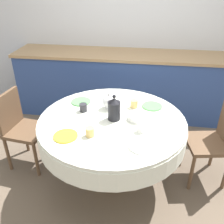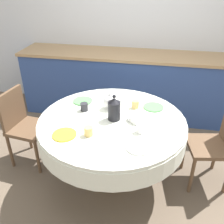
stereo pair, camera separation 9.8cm
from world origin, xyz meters
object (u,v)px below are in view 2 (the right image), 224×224
at_px(teapot, 110,101).
at_px(chair_left, 217,142).
at_px(coffee_carafe, 114,109).
at_px(chair_right, 23,123).

bearing_deg(teapot, chair_left, -1.73).
xyz_separation_m(coffee_carafe, teapot, (-0.08, 0.20, -0.03)).
distance_m(chair_left, coffee_carafe, 1.09).
distance_m(chair_left, chair_right, 2.06).
height_order(coffee_carafe, teapot, coffee_carafe).
xyz_separation_m(chair_left, coffee_carafe, (-1.01, -0.17, 0.36)).
distance_m(coffee_carafe, teapot, 0.22).
bearing_deg(coffee_carafe, teapot, 111.77).
distance_m(chair_right, teapot, 1.03).
xyz_separation_m(chair_left, chair_right, (-2.06, -0.04, 0.00)).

